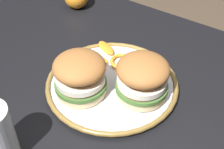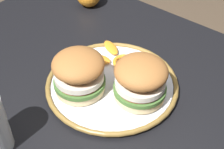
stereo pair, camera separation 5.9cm
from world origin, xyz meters
name	(u,v)px [view 1 (the left image)]	position (x,y,z in m)	size (l,w,h in m)	color
dining_table	(117,135)	(0.00, 0.00, 0.64)	(1.17, 0.84, 0.75)	black
dinner_plate	(112,84)	(-0.04, 0.04, 0.76)	(0.32, 0.32, 0.02)	white
sandwich_half_left	(142,77)	(0.03, 0.05, 0.82)	(0.16, 0.16, 0.10)	beige
sandwich_half_right	(80,75)	(-0.08, -0.02, 0.82)	(0.16, 0.16, 0.10)	beige
orange_peel_curled	(121,61)	(-0.06, 0.11, 0.77)	(0.08, 0.08, 0.01)	orange
orange_peel_strip_long	(106,48)	(-0.13, 0.14, 0.77)	(0.07, 0.05, 0.01)	orange
orange_peel_strip_short	(94,59)	(-0.12, 0.08, 0.77)	(0.08, 0.05, 0.01)	orange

